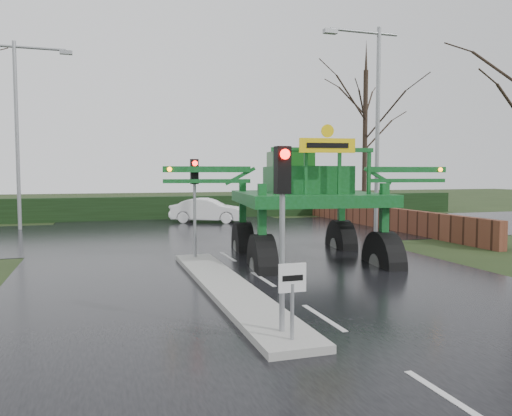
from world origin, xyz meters
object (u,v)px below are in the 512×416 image
object	(u,v)px
keep_left_sign	(292,289)
street_light_right	(372,112)
crop_sprayer	(260,184)
white_sedan	(208,223)
traffic_signal_far	(281,180)
street_light_left_far	(23,118)
traffic_signal_near	(282,199)
traffic_signal_mid	(195,187)

from	to	relation	value
keep_left_sign	street_light_right	xyz separation A→B (m)	(9.49, 13.50, 4.93)
street_light_right	crop_sprayer	distance (m)	10.51
street_light_right	crop_sprayer	size ratio (longest dim) A/B	0.99
crop_sprayer	white_sedan	world-z (taller)	crop_sprayer
traffic_signal_far	street_light_left_far	bearing A→B (deg)	0.03
street_light_left_far	white_sedan	xyz separation A→B (m)	(10.16, 0.62, -5.99)
traffic_signal_near	street_light_left_far	distance (m)	22.37
traffic_signal_mid	crop_sprayer	size ratio (longest dim) A/B	0.35
keep_left_sign	street_light_right	world-z (taller)	street_light_right
traffic_signal_mid	traffic_signal_far	bearing A→B (deg)	58.07
traffic_signal_near	street_light_right	xyz separation A→B (m)	(9.49, 13.01, 3.40)
traffic_signal_near	crop_sprayer	bearing A→B (deg)	75.13
traffic_signal_near	traffic_signal_far	size ratio (longest dim) A/B	1.00
street_light_right	white_sedan	xyz separation A→B (m)	(-6.23, 8.62, -5.99)
traffic_signal_mid	keep_left_sign	bearing A→B (deg)	-90.00
traffic_signal_near	white_sedan	world-z (taller)	traffic_signal_near
street_light_right	crop_sprayer	bearing A→B (deg)	-140.69
street_light_right	white_sedan	size ratio (longest dim) A/B	2.22
traffic_signal_mid	white_sedan	xyz separation A→B (m)	(3.26, 13.13, -2.59)
keep_left_sign	white_sedan	world-z (taller)	keep_left_sign
street_light_left_far	white_sedan	size ratio (longest dim) A/B	2.22
street_light_left_far	crop_sprayer	bearing A→B (deg)	-58.81
white_sedan	traffic_signal_mid	bearing A→B (deg)	-169.41
traffic_signal_mid	crop_sprayer	distance (m)	2.54
traffic_signal_near	street_light_right	world-z (taller)	street_light_right
keep_left_sign	white_sedan	distance (m)	22.39
traffic_signal_near	white_sedan	bearing A→B (deg)	81.42
traffic_signal_near	street_light_left_far	xyz separation A→B (m)	(-6.89, 21.01, 3.40)
crop_sprayer	traffic_signal_far	bearing A→B (deg)	74.71
keep_left_sign	traffic_signal_far	bearing A→B (deg)	70.07
traffic_signal_mid	traffic_signal_far	world-z (taller)	same
white_sedan	street_light_left_far	bearing A→B (deg)	118.06
keep_left_sign	crop_sprayer	size ratio (longest dim) A/B	0.13
keep_left_sign	traffic_signal_mid	world-z (taller)	traffic_signal_mid
traffic_signal_mid	crop_sprayer	world-z (taller)	crop_sprayer
street_light_right	street_light_left_far	distance (m)	18.24
street_light_right	street_light_left_far	bearing A→B (deg)	153.98
white_sedan	traffic_signal_near	bearing A→B (deg)	-164.03
keep_left_sign	street_light_left_far	xyz separation A→B (m)	(-6.89, 21.50, 4.93)
traffic_signal_far	crop_sprayer	xyz separation A→B (m)	(-6.02, -14.33, 0.11)
traffic_signal_far	street_light_right	bearing A→B (deg)	101.95
traffic_signal_near	traffic_signal_mid	xyz separation A→B (m)	(0.00, 8.50, 0.00)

